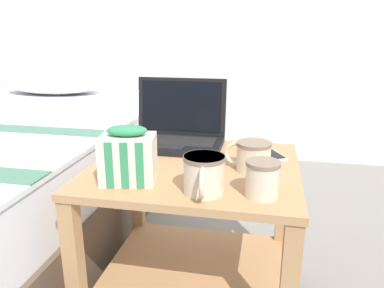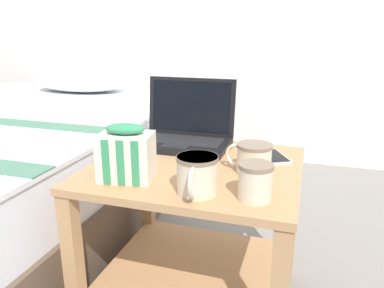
{
  "view_description": "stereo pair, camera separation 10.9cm",
  "coord_description": "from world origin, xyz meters",
  "px_view_note": "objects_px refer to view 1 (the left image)",
  "views": [
    {
      "loc": [
        0.21,
        -1.06,
        0.91
      ],
      "look_at": [
        0.0,
        -0.04,
        0.59
      ],
      "focal_mm": 35.0,
      "sensor_mm": 36.0,
      "label": 1
    },
    {
      "loc": [
        0.31,
        -1.03,
        0.91
      ],
      "look_at": [
        0.0,
        -0.04,
        0.59
      ],
      "focal_mm": 35.0,
      "sensor_mm": 36.0,
      "label": 2
    }
  ],
  "objects_px": {
    "laptop": "(176,131)",
    "snack_bag": "(128,156)",
    "cell_phone": "(267,154)",
    "mug_front_right": "(262,176)",
    "mug_front_left": "(204,173)",
    "mug_mid_center": "(253,155)"
  },
  "relations": [
    {
      "from": "laptop",
      "to": "snack_bag",
      "type": "distance_m",
      "value": 0.37
    },
    {
      "from": "laptop",
      "to": "cell_phone",
      "type": "height_order",
      "value": "laptop"
    },
    {
      "from": "laptop",
      "to": "mug_front_right",
      "type": "bearing_deg",
      "value": -51.08
    },
    {
      "from": "cell_phone",
      "to": "snack_bag",
      "type": "bearing_deg",
      "value": -141.11
    },
    {
      "from": "mug_front_left",
      "to": "laptop",
      "type": "bearing_deg",
      "value": 112.96
    },
    {
      "from": "mug_front_left",
      "to": "mug_front_right",
      "type": "distance_m",
      "value": 0.14
    },
    {
      "from": "mug_front_left",
      "to": "mug_front_right",
      "type": "relative_size",
      "value": 1.19
    },
    {
      "from": "mug_mid_center",
      "to": "cell_phone",
      "type": "distance_m",
      "value": 0.16
    },
    {
      "from": "mug_front_left",
      "to": "cell_phone",
      "type": "distance_m",
      "value": 0.37
    },
    {
      "from": "mug_front_right",
      "to": "mug_mid_center",
      "type": "height_order",
      "value": "mug_front_right"
    },
    {
      "from": "mug_front_right",
      "to": "mug_mid_center",
      "type": "distance_m",
      "value": 0.18
    },
    {
      "from": "laptop",
      "to": "cell_phone",
      "type": "bearing_deg",
      "value": -12.29
    },
    {
      "from": "mug_front_left",
      "to": "mug_mid_center",
      "type": "xyz_separation_m",
      "value": [
        0.11,
        0.19,
        -0.01
      ]
    },
    {
      "from": "mug_mid_center",
      "to": "snack_bag",
      "type": "relative_size",
      "value": 0.87
    },
    {
      "from": "mug_front_right",
      "to": "snack_bag",
      "type": "distance_m",
      "value": 0.36
    },
    {
      "from": "mug_mid_center",
      "to": "mug_front_right",
      "type": "bearing_deg",
      "value": -79.69
    },
    {
      "from": "mug_front_right",
      "to": "snack_bag",
      "type": "relative_size",
      "value": 0.78
    },
    {
      "from": "laptop",
      "to": "snack_bag",
      "type": "bearing_deg",
      "value": -96.64
    },
    {
      "from": "laptop",
      "to": "mug_mid_center",
      "type": "distance_m",
      "value": 0.35
    },
    {
      "from": "snack_bag",
      "to": "mug_mid_center",
      "type": "bearing_deg",
      "value": 25.18
    },
    {
      "from": "laptop",
      "to": "mug_front_left",
      "type": "bearing_deg",
      "value": -67.04
    },
    {
      "from": "mug_mid_center",
      "to": "cell_phone",
      "type": "xyz_separation_m",
      "value": [
        0.04,
        0.14,
        -0.04
      ]
    }
  ]
}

